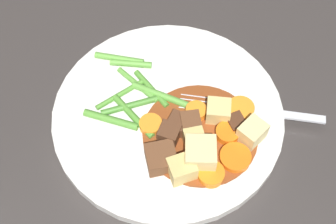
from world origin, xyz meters
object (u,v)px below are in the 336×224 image
(carrot_slice_0, at_px, (153,126))
(meat_chunk_4, at_px, (236,123))
(dinner_plate, at_px, (168,115))
(potato_chunk_1, at_px, (200,155))
(carrot_slice_5, at_px, (235,158))
(potato_chunk_3, at_px, (218,112))
(potato_chunk_4, at_px, (194,141))
(meat_chunk_1, at_px, (193,125))
(meat_chunk_2, at_px, (169,134))
(meat_chunk_3, at_px, (178,124))
(potato_chunk_0, at_px, (252,133))
(carrot_slice_2, at_px, (227,134))
(carrot_slice_1, at_px, (211,174))
(fork, at_px, (247,110))
(carrot_slice_4, at_px, (240,110))
(carrot_slice_3, at_px, (196,112))
(meat_chunk_0, at_px, (161,158))
(potato_chunk_2, at_px, (182,169))

(carrot_slice_0, distance_m, meat_chunk_4, 0.10)
(dinner_plate, height_order, potato_chunk_1, potato_chunk_1)
(carrot_slice_5, xyz_separation_m, potato_chunk_3, (-0.05, 0.03, 0.01))
(carrot_slice_5, xyz_separation_m, potato_chunk_4, (-0.04, -0.02, 0.01))
(potato_chunk_3, height_order, meat_chunk_1, potato_chunk_3)
(potato_chunk_4, bearing_deg, meat_chunk_2, -154.56)
(carrot_slice_0, height_order, potato_chunk_1, potato_chunk_1)
(meat_chunk_2, height_order, meat_chunk_3, meat_chunk_2)
(potato_chunk_0, relative_size, potato_chunk_1, 0.85)
(carrot_slice_0, xyz_separation_m, carrot_slice_2, (0.07, 0.05, 0.00))
(carrot_slice_1, relative_size, meat_chunk_4, 1.38)
(fork, bearing_deg, dinner_plate, -133.84)
(carrot_slice_4, bearing_deg, potato_chunk_0, -30.36)
(carrot_slice_3, distance_m, meat_chunk_1, 0.02)
(meat_chunk_0, bearing_deg, potato_chunk_3, 86.72)
(carrot_slice_1, relative_size, fork, 0.20)
(carrot_slice_2, xyz_separation_m, potato_chunk_3, (-0.03, 0.01, 0.01))
(potato_chunk_2, distance_m, meat_chunk_4, 0.09)
(meat_chunk_2, distance_m, meat_chunk_3, 0.02)
(meat_chunk_2, bearing_deg, meat_chunk_3, 98.96)
(potato_chunk_1, height_order, fork, potato_chunk_1)
(carrot_slice_2, bearing_deg, meat_chunk_0, -111.40)
(meat_chunk_0, relative_size, meat_chunk_4, 1.52)
(carrot_slice_5, bearing_deg, potato_chunk_1, -133.34)
(meat_chunk_1, relative_size, meat_chunk_4, 1.47)
(potato_chunk_4, height_order, meat_chunk_2, potato_chunk_4)
(carrot_slice_4, height_order, potato_chunk_1, potato_chunk_1)
(potato_chunk_1, distance_m, meat_chunk_2, 0.04)
(dinner_plate, bearing_deg, potato_chunk_0, 24.33)
(carrot_slice_2, bearing_deg, potato_chunk_1, -91.12)
(carrot_slice_1, xyz_separation_m, carrot_slice_3, (-0.07, 0.05, 0.00))
(dinner_plate, bearing_deg, potato_chunk_2, -34.54)
(carrot_slice_5, bearing_deg, meat_chunk_1, -175.57)
(fork, bearing_deg, carrot_slice_4, -118.16)
(carrot_slice_2, relative_size, potato_chunk_2, 0.98)
(carrot_slice_2, height_order, meat_chunk_0, meat_chunk_0)
(carrot_slice_1, height_order, potato_chunk_3, potato_chunk_3)
(potato_chunk_2, relative_size, fork, 0.19)
(meat_chunk_3, bearing_deg, meat_chunk_2, -81.04)
(potato_chunk_2, relative_size, meat_chunk_4, 1.30)
(meat_chunk_3, bearing_deg, meat_chunk_1, 39.38)
(carrot_slice_3, distance_m, potato_chunk_3, 0.03)
(carrot_slice_4, bearing_deg, meat_chunk_2, -111.92)
(potato_chunk_1, xyz_separation_m, potato_chunk_3, (-0.02, 0.06, -0.00))
(meat_chunk_1, relative_size, fork, 0.21)
(potato_chunk_4, relative_size, meat_chunk_4, 1.23)
(dinner_plate, distance_m, carrot_slice_4, 0.09)
(potato_chunk_4, xyz_separation_m, meat_chunk_4, (0.02, 0.05, -0.01))
(carrot_slice_0, bearing_deg, carrot_slice_4, 56.91)
(carrot_slice_3, bearing_deg, meat_chunk_4, 24.70)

